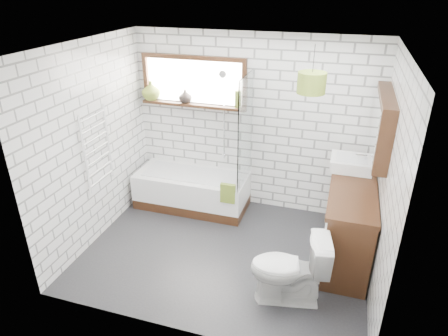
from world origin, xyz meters
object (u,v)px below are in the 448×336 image
(vanity, at_px, (349,219))
(bathtub, at_px, (192,190))
(toilet, at_px, (289,269))
(basin, at_px, (351,163))
(pendant, at_px, (312,83))

(vanity, bearing_deg, bathtub, 167.92)
(toilet, bearing_deg, bathtub, -143.51)
(basin, relative_size, pendant, 1.62)
(basin, distance_m, toilet, 1.68)
(bathtub, distance_m, vanity, 2.29)
(toilet, xyz_separation_m, pendant, (-0.03, 1.01, 1.70))
(toilet, bearing_deg, pendant, 170.75)
(basin, relative_size, toilet, 0.62)
(basin, distance_m, pendant, 1.30)
(vanity, distance_m, basin, 0.70)
(vanity, height_order, toilet, vanity)
(vanity, relative_size, basin, 3.31)
(pendant, bearing_deg, vanity, 3.21)
(bathtub, bearing_deg, basin, -1.19)
(vanity, relative_size, pendant, 5.37)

